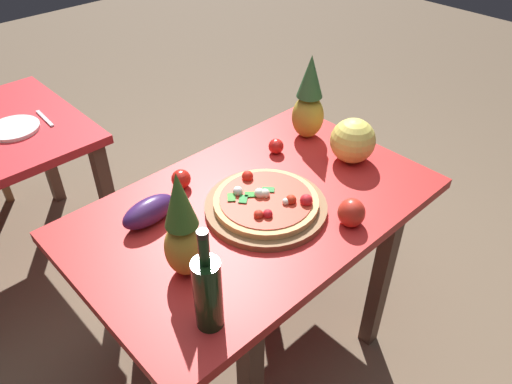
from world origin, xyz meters
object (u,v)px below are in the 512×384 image
display_table (255,224)px  pizza_board (266,207)px  bell_pepper (351,213)px  wine_bottle (208,292)px  pineapple_right (183,231)px  melon (353,141)px  pineapple_left (309,102)px  tomato_at_corner (276,146)px  pizza (266,201)px  tomato_near_board (181,179)px  eggplant (149,211)px  dinner_plate (14,128)px  knife_utensil (45,118)px

display_table → pizza_board: pizza_board is taller
bell_pepper → display_table: bearing=119.0°
pizza_board → wine_bottle: 0.52m
display_table → pizza_board: (0.01, -0.05, 0.11)m
pineapple_right → melon: bearing=2.4°
pineapple_left → tomato_at_corner: pineapple_left is taller
pizza → tomato_near_board: (-0.14, 0.31, -0.00)m
pineapple_right → tomato_at_corner: (0.66, 0.28, -0.13)m
pizza → tomato_at_corner: bearing=39.5°
bell_pepper → wine_bottle: bearing=179.4°
melon → eggplant: (-0.79, 0.23, -0.04)m
pizza → pineapple_left: size_ratio=1.01×
pizza → tomato_near_board: pizza is taller
dinner_plate → pineapple_left: bearing=-45.5°
pineapple_right → pineapple_left: bearing=18.3°
pineapple_left → bell_pepper: 0.59m
display_table → pizza: bearing=-81.7°
pineapple_left → bell_pepper: size_ratio=3.57×
pizza → pineapple_right: size_ratio=1.00×
eggplant → tomato_near_board: size_ratio=2.78×
bell_pepper → dinner_plate: bell_pepper is taller
eggplant → tomato_at_corner: bearing=0.8°
eggplant → pineapple_right: bearing=-99.4°
display_table → dinner_plate: bearing=110.7°
pineapple_right → tomato_near_board: (0.24, 0.35, -0.13)m
pizza_board → pizza: pizza is taller
pizza_board → pineapple_left: pineapple_left is taller
pizza_board → pineapple_left: bearing=26.5°
pizza → wine_bottle: bearing=-151.7°
bell_pepper → tomato_near_board: (-0.29, 0.56, -0.01)m
pizza_board → dinner_plate: bearing=110.2°
display_table → pineapple_left: 0.58m
wine_bottle → pineapple_left: bearing=27.4°
pineapple_right → pizza: bearing=6.6°
bell_pepper → knife_utensil: (-0.44, 1.40, -0.04)m
tomato_at_corner → dinner_plate: tomato_at_corner is taller
tomato_near_board → dinner_plate: size_ratio=0.33×
display_table → melon: (0.47, -0.06, 0.18)m
tomato_at_corner → tomato_near_board: size_ratio=0.87×
pineapple_right → melon: (0.84, 0.04, -0.07)m
display_table → pizza: pizza is taller
bell_pepper → tomato_at_corner: 0.50m
tomato_at_corner → tomato_near_board: (-0.42, 0.08, 0.00)m
pizza_board → knife_utensil: bearing=103.8°
display_table → pineapple_left: (0.48, 0.19, 0.26)m
pineapple_left → tomato_at_corner: (-0.19, -0.00, -0.13)m
bell_pepper → eggplant: size_ratio=0.51×
tomato_at_corner → dinner_plate: 1.16m
pizza_board → tomato_at_corner: bearing=39.3°
pineapple_right → dinner_plate: 1.21m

